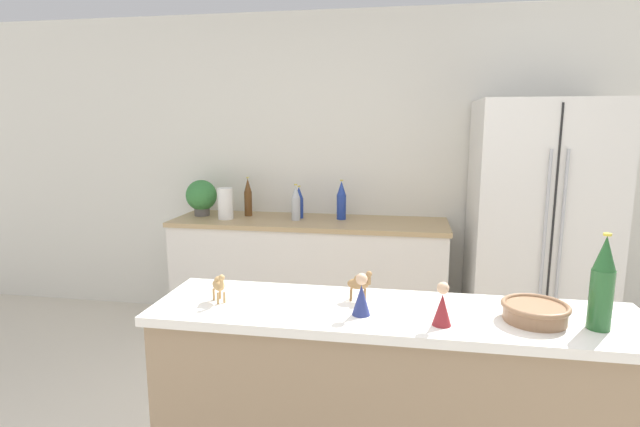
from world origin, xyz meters
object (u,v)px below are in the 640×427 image
at_px(back_bottle_0, 299,203).
at_px(wise_man_figurine_crimson, 442,307).
at_px(back_bottle_3, 296,203).
at_px(camel_figurine_second, 219,285).
at_px(wine_bottle, 602,284).
at_px(camel_figurine, 359,283).
at_px(refrigerator, 537,230).
at_px(back_bottle_1, 248,197).
at_px(wise_man_figurine_purple, 361,297).
at_px(fruit_bowl, 535,311).
at_px(paper_towel_roll, 225,204).
at_px(back_bottle_2, 341,201).
at_px(potted_plant, 201,196).

bearing_deg(back_bottle_0, wise_man_figurine_crimson, -66.23).
bearing_deg(back_bottle_3, camel_figurine_second, -85.46).
height_order(wine_bottle, camel_figurine, wine_bottle).
height_order(wine_bottle, camel_figurine_second, wine_bottle).
relative_size(refrigerator, back_bottle_1, 5.70).
bearing_deg(back_bottle_0, wine_bottle, -55.50).
bearing_deg(wise_man_figurine_purple, fruit_bowl, 4.54).
bearing_deg(paper_towel_roll, fruit_bowl, -46.85).
bearing_deg(fruit_bowl, back_bottle_2, 114.09).
bearing_deg(back_bottle_3, wine_bottle, -54.20).
distance_m(potted_plant, back_bottle_0, 0.82).
bearing_deg(camel_figurine, back_bottle_3, 109.49).
bearing_deg(fruit_bowl, back_bottle_1, 128.80).
relative_size(fruit_bowl, camel_figurine, 1.92).
xyz_separation_m(back_bottle_0, camel_figurine, (0.68, -2.04, 0.02)).
bearing_deg(camel_figurine_second, refrigerator, 50.78).
xyz_separation_m(wine_bottle, camel_figurine_second, (-1.33, 0.03, -0.09)).
relative_size(potted_plant, back_bottle_0, 1.13).
bearing_deg(potted_plant, fruit_bowl, -44.82).
bearing_deg(back_bottle_1, wine_bottle, -48.68).
bearing_deg(potted_plant, wise_man_figurine_purple, -54.73).
relative_size(back_bottle_0, wine_bottle, 0.81).
distance_m(back_bottle_3, wine_bottle, 2.56).
bearing_deg(fruit_bowl, refrigerator, 76.28).
xyz_separation_m(wise_man_figurine_crimson, wise_man_figurine_purple, (-0.28, 0.04, 0.00)).
height_order(paper_towel_roll, wine_bottle, wine_bottle).
relative_size(potted_plant, wise_man_figurine_crimson, 1.96).
relative_size(fruit_bowl, wise_man_figurine_purple, 1.49).
xyz_separation_m(refrigerator, camel_figurine, (-1.10, -1.88, 0.15)).
bearing_deg(wine_bottle, back_bottle_2, 117.84).
bearing_deg(wise_man_figurine_crimson, back_bottle_2, 105.95).
xyz_separation_m(refrigerator, wise_man_figurine_crimson, (-0.80, -2.07, 0.14)).
distance_m(wise_man_figurine_crimson, wise_man_figurine_purple, 0.28).
relative_size(wine_bottle, wise_man_figurine_purple, 2.12).
bearing_deg(paper_towel_roll, back_bottle_0, 14.22).
height_order(back_bottle_1, back_bottle_2, back_bottle_1).
distance_m(wine_bottle, camel_figurine, 0.82).
bearing_deg(wine_bottle, back_bottle_3, 125.80).
distance_m(back_bottle_0, wise_man_figurine_crimson, 2.43).
height_order(potted_plant, paper_towel_roll, potted_plant).
relative_size(refrigerator, potted_plant, 6.19).
bearing_deg(back_bottle_2, camel_figurine, -80.56).
bearing_deg(wise_man_figurine_crimson, back_bottle_3, 114.81).
xyz_separation_m(paper_towel_roll, back_bottle_1, (0.14, 0.16, 0.03)).
distance_m(back_bottle_0, camel_figurine, 2.15).
xyz_separation_m(back_bottle_2, camel_figurine, (0.34, -2.04, -0.00)).
distance_m(potted_plant, wise_man_figurine_purple, 2.63).
xyz_separation_m(fruit_bowl, wise_man_figurine_purple, (-0.59, -0.05, 0.03)).
height_order(back_bottle_3, wise_man_figurine_crimson, back_bottle_3).
bearing_deg(back_bottle_1, back_bottle_0, -2.38).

